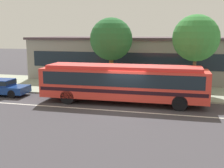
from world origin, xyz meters
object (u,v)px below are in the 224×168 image
transit_bus (123,81)px  street_tree_mid_block (196,38)px  street_tree_near_stop (111,39)px  pedestrian_waiting_near_sign (150,82)px  pedestrian_walking_along_curb (207,84)px  bus_stop_sign (198,79)px

transit_bus → street_tree_mid_block: 7.17m
street_tree_near_stop → street_tree_mid_block: bearing=-4.0°
pedestrian_waiting_near_sign → street_tree_mid_block: (3.39, 1.12, 3.42)m
pedestrian_waiting_near_sign → street_tree_near_stop: bearing=155.9°
street_tree_near_stop → street_tree_mid_block: street_tree_mid_block is taller
pedestrian_walking_along_curb → street_tree_mid_block: bearing=122.4°
pedestrian_waiting_near_sign → street_tree_near_stop: street_tree_near_stop is taller
transit_bus → street_tree_near_stop: size_ratio=1.90×
pedestrian_waiting_near_sign → transit_bus: bearing=-116.2°
street_tree_near_stop → pedestrian_walking_along_curb: bearing=-14.0°
pedestrian_walking_along_curb → street_tree_near_stop: bearing=166.0°
pedestrian_walking_along_curb → street_tree_mid_block: (-0.95, 1.49, 3.38)m
bus_stop_sign → pedestrian_walking_along_curb: bearing=50.9°
transit_bus → bus_stop_sign: (5.17, 1.88, 0.10)m
pedestrian_walking_along_curb → street_tree_near_stop: size_ratio=0.28×
pedestrian_waiting_near_sign → street_tree_mid_block: size_ratio=0.27×
bus_stop_sign → street_tree_mid_block: size_ratio=0.39×
pedestrian_waiting_near_sign → street_tree_mid_block: bearing=18.3°
transit_bus → pedestrian_waiting_near_sign: size_ratio=7.02×
transit_bus → street_tree_mid_block: (4.95, 4.27, 2.94)m
street_tree_near_stop → street_tree_mid_block: (7.02, -0.50, 0.14)m
street_tree_mid_block → street_tree_near_stop: bearing=176.0°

